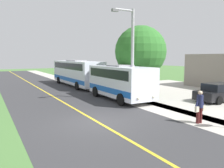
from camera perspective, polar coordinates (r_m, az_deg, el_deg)
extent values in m
plane|color=#477238|center=(12.46, -3.65, -9.61)|extent=(120.00, 120.00, 0.00)
cube|color=#333335|center=(12.46, -3.65, -9.59)|extent=(8.00, 100.00, 0.01)
cube|color=#B2ADA3|center=(15.36, 14.22, -6.61)|extent=(2.40, 100.00, 0.01)
cube|color=gold|center=(12.46, -3.65, -9.57)|extent=(0.16, 100.00, 0.00)
cube|color=silver|center=(18.69, 2.03, 0.80)|extent=(2.45, 6.94, 2.40)
cube|color=blue|center=(18.77, 2.02, -1.18)|extent=(2.49, 6.80, 0.44)
cube|color=black|center=(18.63, 2.03, 2.79)|extent=(2.49, 6.24, 0.70)
cube|color=gray|center=(18.60, 2.04, 4.66)|extent=(1.47, 2.08, 0.12)
cylinder|color=black|center=(17.79, 9.01, -3.18)|extent=(0.25, 0.90, 0.90)
cylinder|color=black|center=(16.40, 2.28, -3.95)|extent=(0.25, 0.90, 0.90)
cylinder|color=black|center=(21.28, 1.80, -1.44)|extent=(0.25, 0.90, 0.90)
cylinder|color=black|center=(20.14, -4.16, -1.94)|extent=(0.25, 0.90, 0.90)
sphere|color=#F2EACC|center=(16.38, 10.43, -3.19)|extent=(0.20, 0.20, 0.20)
sphere|color=#F2EACC|center=(15.57, 6.61, -3.65)|extent=(0.20, 0.20, 0.20)
cube|color=silver|center=(27.85, -9.01, 2.99)|extent=(2.42, 11.15, 2.66)
cube|color=blue|center=(27.91, -8.98, 1.39)|extent=(2.46, 10.93, 0.44)
cube|color=black|center=(27.80, -9.04, 4.59)|extent=(2.46, 10.04, 0.70)
cube|color=gray|center=(27.79, -9.06, 5.85)|extent=(1.45, 3.35, 0.12)
cylinder|color=black|center=(25.26, -3.63, -0.13)|extent=(0.25, 0.90, 0.90)
cylinder|color=black|center=(24.32, -8.78, -0.47)|extent=(0.25, 0.90, 0.90)
cylinder|color=black|center=(31.60, -9.10, 1.21)|extent=(0.25, 0.90, 0.90)
cylinder|color=black|center=(30.85, -13.32, 0.97)|extent=(0.25, 0.90, 0.90)
sphere|color=#F2EACC|center=(23.09, -2.54, -0.16)|extent=(0.20, 0.20, 0.20)
sphere|color=#F2EACC|center=(22.52, -5.57, -0.37)|extent=(0.20, 0.20, 0.20)
cylinder|color=#4C1919|center=(13.08, 21.46, -7.34)|extent=(0.18, 0.18, 0.86)
cylinder|color=#4C1919|center=(12.93, 20.89, -7.48)|extent=(0.18, 0.18, 0.86)
cylinder|color=#1E2347|center=(12.85, 21.33, -4.09)|extent=(0.34, 0.34, 0.68)
sphere|color=beige|center=(12.77, 21.42, -2.09)|extent=(0.23, 0.23, 0.23)
cylinder|color=#1E2347|center=(12.98, 21.84, -3.85)|extent=(0.28, 0.10, 0.61)
cube|color=beige|center=(13.09, 22.15, -5.67)|extent=(0.20, 0.12, 0.28)
cylinder|color=#1E2347|center=(12.70, 20.81, -4.03)|extent=(0.28, 0.10, 0.61)
cube|color=beige|center=(12.70, 20.68, -5.98)|extent=(0.20, 0.12, 0.28)
cylinder|color=#9E9EA3|center=(17.92, 5.21, 7.06)|extent=(0.24, 0.24, 7.19)
cylinder|color=#9E9EA3|center=(17.83, 3.10, 18.22)|extent=(1.60, 0.14, 0.14)
cube|color=#59595B|center=(17.40, 0.76, 18.17)|extent=(0.50, 0.24, 0.20)
cube|color=black|center=(20.11, 25.65, -2.39)|extent=(4.41, 1.82, 0.70)
cube|color=black|center=(19.86, 25.41, -0.63)|extent=(2.43, 1.54, 0.57)
cylinder|color=black|center=(21.76, 25.77, -2.30)|extent=(0.64, 0.22, 0.64)
cylinder|color=black|center=(19.61, 21.16, -3.01)|extent=(0.64, 0.22, 0.64)
cylinder|color=black|center=(18.53, 25.44, -3.77)|extent=(0.64, 0.22, 0.64)
cylinder|color=brown|center=(21.25, 7.09, 0.34)|extent=(0.36, 0.36, 2.26)
sphere|color=#2D6B28|center=(21.12, 7.21, 8.17)|extent=(4.71, 4.71, 4.71)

